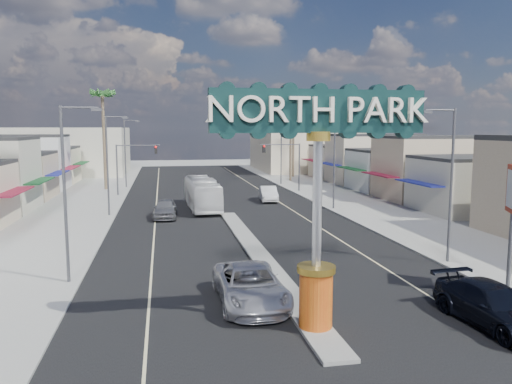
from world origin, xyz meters
name	(u,v)px	position (x,y,z in m)	size (l,w,h in m)	color
ground	(226,213)	(0.00, 30.00, 0.00)	(160.00, 160.00, 0.00)	gray
road	(226,213)	(0.00, 30.00, 0.01)	(20.00, 120.00, 0.01)	black
median_island	(258,253)	(0.00, 14.00, 0.08)	(1.30, 30.00, 0.16)	gray
sidewalk_left	(70,217)	(-14.00, 30.00, 0.06)	(8.00, 120.00, 0.12)	gray
sidewalk_right	(366,208)	(14.00, 30.00, 0.06)	(8.00, 120.00, 0.12)	gray
storefront_row_right	(400,167)	(24.00, 43.00, 3.00)	(12.00, 42.00, 6.00)	#B7B29E
backdrop_far_left	(67,151)	(-22.00, 75.00, 4.00)	(20.00, 20.00, 8.00)	#B7B29E
backdrop_far_right	(311,149)	(22.00, 75.00, 4.00)	(20.00, 20.00, 8.00)	beige
gateway_sign	(318,180)	(0.00, 1.98, 5.93)	(8.20, 1.50, 9.15)	red
traffic_signal_left	(133,159)	(-9.18, 43.99, 4.27)	(5.09, 0.45, 6.00)	#47474C
traffic_signal_right	(285,158)	(9.18, 43.99, 4.27)	(5.09, 0.45, 6.00)	#47474C
streetlight_l_near	(68,185)	(-10.43, 10.00, 5.07)	(2.03, 0.22, 9.00)	#47474C
streetlight_l_mid	(109,160)	(-10.43, 30.00, 5.07)	(2.03, 0.22, 9.00)	#47474C
streetlight_l_far	(126,150)	(-10.43, 52.00, 5.07)	(2.03, 0.22, 9.00)	#47474C
streetlight_r_near	(449,178)	(10.43, 10.00, 5.07)	(2.03, 0.22, 9.00)	#47474C
streetlight_r_mid	(333,158)	(10.43, 30.00, 5.07)	(2.03, 0.22, 9.00)	#47474C
streetlight_r_far	(280,149)	(10.43, 52.00, 5.07)	(2.03, 0.22, 9.00)	#47474C
palm_left_far	(102,99)	(-13.00, 50.00, 11.50)	(2.60, 2.60, 13.10)	brown
palm_right_mid	(291,110)	(13.00, 56.00, 10.60)	(2.60, 2.60, 12.10)	brown
palm_right_far	(294,100)	(15.00, 62.00, 12.39)	(2.60, 2.60, 14.10)	brown
suv_left	(250,285)	(-2.00, 5.40, 0.86)	(2.86, 6.21, 1.73)	silver
suv_right	(493,306)	(7.15, 1.13, 0.83)	(2.33, 5.72, 1.66)	black
car_parked_left	(165,209)	(-5.63, 28.21, 0.85)	(2.00, 4.96, 1.69)	slate
car_parked_right	(268,194)	(5.50, 36.66, 0.81)	(1.71, 4.90, 1.61)	silver
city_bus	(202,193)	(-2.00, 32.78, 1.52)	(2.55, 10.90, 3.04)	silver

